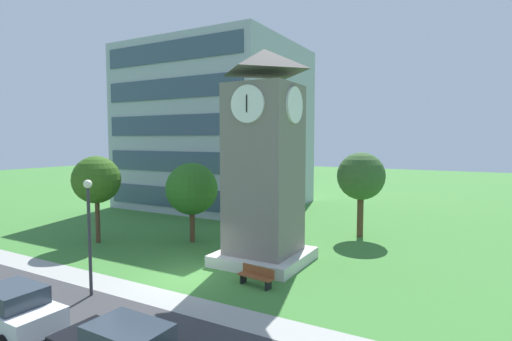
% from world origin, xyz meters
% --- Properties ---
extents(ground_plane, '(160.00, 160.00, 0.00)m').
position_xyz_m(ground_plane, '(0.00, 0.00, 0.00)').
color(ground_plane, '#3D7A33').
extents(street_asphalt, '(120.00, 7.20, 0.01)m').
position_xyz_m(street_asphalt, '(0.00, -6.94, 0.00)').
color(street_asphalt, '#38383A').
rests_on(street_asphalt, ground).
extents(kerb_strip, '(120.00, 1.60, 0.01)m').
position_xyz_m(kerb_strip, '(0.00, -2.54, 0.00)').
color(kerb_strip, '#9E9E99').
rests_on(kerb_strip, ground).
extents(office_building, '(16.22, 13.94, 16.00)m').
position_xyz_m(office_building, '(-11.48, 18.96, 8.00)').
color(office_building, '#9EA8B2').
rests_on(office_building, ground).
extents(clock_tower, '(4.62, 4.62, 11.51)m').
position_xyz_m(clock_tower, '(2.12, 3.97, 5.18)').
color(clock_tower, slate).
rests_on(clock_tower, ground).
extents(park_bench, '(1.85, 0.72, 0.88)m').
position_xyz_m(park_bench, '(3.48, 0.66, 0.46)').
color(park_bench, brown).
rests_on(park_bench, ground).
extents(street_lamp, '(0.36, 0.36, 5.03)m').
position_xyz_m(street_lamp, '(-2.22, -3.79, 3.18)').
color(street_lamp, '#333338').
rests_on(street_lamp, ground).
extents(tree_by_building, '(3.06, 3.06, 5.68)m').
position_xyz_m(tree_by_building, '(-9.31, 2.32, 4.12)').
color(tree_by_building, '#513823').
rests_on(tree_by_building, ground).
extents(tree_streetside, '(3.27, 3.27, 5.86)m').
position_xyz_m(tree_streetside, '(5.25, 12.28, 4.19)').
color(tree_streetside, '#513823').
rests_on(tree_streetside, ground).
extents(tree_near_tower, '(3.40, 3.40, 5.23)m').
position_xyz_m(tree_near_tower, '(-4.05, 5.49, 3.51)').
color(tree_near_tower, '#513823').
rests_on(tree_near_tower, ground).
extents(parked_car_white, '(4.17, 2.01, 1.69)m').
position_xyz_m(parked_car_white, '(-1.76, -7.41, 0.86)').
color(parked_car_white, silver).
rests_on(parked_car_white, ground).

